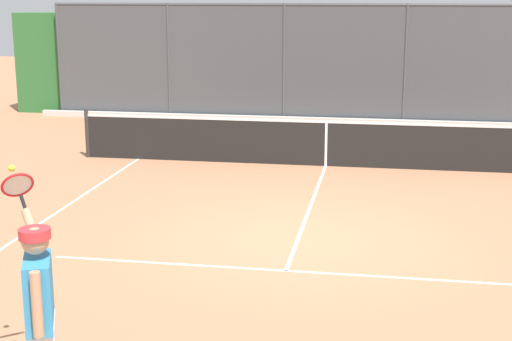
{
  "coord_description": "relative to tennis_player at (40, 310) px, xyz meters",
  "views": [
    {
      "loc": [
        -1.21,
        10.61,
        3.53
      ],
      "look_at": [
        0.6,
        0.18,
        1.05
      ],
      "focal_mm": 53.35,
      "sensor_mm": 36.0,
      "label": 1
    }
  ],
  "objects": [
    {
      "name": "court_line_markings",
      "position": [
        -1.51,
        -3.68,
        -1.01
      ],
      "size": [
        8.21,
        11.38,
        0.01
      ],
      "color": "white",
      "rests_on": "ground"
    },
    {
      "name": "tennis_net",
      "position": [
        -1.51,
        -10.14,
        -0.52
      ],
      "size": [
        10.55,
        0.09,
        1.07
      ],
      "color": "#2D2D2D",
      "rests_on": "ground"
    },
    {
      "name": "fence_backdrop",
      "position": [
        -1.51,
        -16.31,
        0.45
      ],
      "size": [
        19.57,
        1.37,
        3.25
      ],
      "color": "#474C51",
      "rests_on": "ground"
    },
    {
      "name": "tennis_player",
      "position": [
        0.0,
        0.0,
        0.0
      ],
      "size": [
        0.87,
        1.22,
        2.01
      ],
      "rotation": [
        0.0,
        0.0,
        -1.17
      ],
      "color": "navy",
      "rests_on": "ground"
    },
    {
      "name": "ground_plane",
      "position": [
        -1.51,
        -5.25,
        -1.02
      ],
      "size": [
        60.0,
        60.0,
        0.0
      ],
      "primitive_type": "plane",
      "color": "#B27551"
    }
  ]
}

